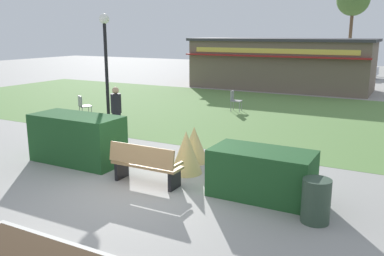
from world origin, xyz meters
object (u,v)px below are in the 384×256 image
at_px(parked_car_west_slot, 285,67).
at_px(parked_car_center_slot, 347,69).
at_px(person_strolling, 116,112).
at_px(park_bench, 145,164).
at_px(trash_bin, 316,201).
at_px(lamppost_mid, 106,56).
at_px(cafe_chair_west, 83,104).
at_px(tree_center_bg, 353,0).
at_px(cafe_chair_center, 234,99).
at_px(food_kiosk, 280,64).

xyz_separation_m(parked_car_west_slot, parked_car_center_slot, (4.88, 0.01, 0.00)).
relative_size(person_strolling, parked_car_center_slot, 0.39).
xyz_separation_m(park_bench, trash_bin, (3.84, -0.13, -0.07)).
relative_size(lamppost_mid, person_strolling, 2.40).
bearing_deg(park_bench, parked_car_center_slot, 88.82).
bearing_deg(cafe_chair_west, tree_center_bg, 76.29).
height_order(lamppost_mid, tree_center_bg, tree_center_bg).
relative_size(trash_bin, cafe_chair_center, 0.93).
xyz_separation_m(park_bench, parked_car_west_slot, (-4.34, 26.40, 0.16)).
height_order(cafe_chair_west, tree_center_bg, tree_center_bg).
distance_m(park_bench, parked_car_west_slot, 26.75).
bearing_deg(cafe_chair_west, parked_car_center_slot, 71.40).
xyz_separation_m(lamppost_mid, trash_bin, (8.60, -4.63, -2.14)).
xyz_separation_m(park_bench, person_strolling, (-3.24, 3.07, 0.38)).
bearing_deg(cafe_chair_center, trash_bin, -59.71).
bearing_deg(cafe_chair_center, lamppost_mid, -122.06).
relative_size(park_bench, food_kiosk, 0.16).
bearing_deg(cafe_chair_west, food_kiosk, 70.35).
bearing_deg(parked_car_west_slot, person_strolling, -87.30).
bearing_deg(park_bench, tree_center_bg, 90.26).
relative_size(food_kiosk, person_strolling, 6.44).
distance_m(trash_bin, cafe_chair_center, 11.00).
distance_m(lamppost_mid, parked_car_center_slot, 22.62).
xyz_separation_m(lamppost_mid, cafe_chair_west, (-1.85, 0.64, -2.03)).
bearing_deg(food_kiosk, lamppost_mid, -101.24).
relative_size(cafe_chair_center, parked_car_center_slot, 0.20).
height_order(cafe_chair_center, tree_center_bg, tree_center_bg).
bearing_deg(lamppost_mid, trash_bin, -28.30).
bearing_deg(tree_center_bg, person_strolling, -96.17).
distance_m(trash_bin, parked_car_west_slot, 27.76).
distance_m(park_bench, food_kiosk, 17.81).
bearing_deg(cafe_chair_center, cafe_chair_west, -139.24).
height_order(person_strolling, parked_car_center_slot, person_strolling).
distance_m(park_bench, cafe_chair_center, 9.52).
bearing_deg(person_strolling, cafe_chair_center, -142.09).
height_order(lamppost_mid, food_kiosk, lamppost_mid).
height_order(park_bench, person_strolling, person_strolling).
xyz_separation_m(lamppost_mid, cafe_chair_center, (3.05, 4.87, -2.03)).
bearing_deg(trash_bin, cafe_chair_center, 120.29).
height_order(lamppost_mid, person_strolling, lamppost_mid).
bearing_deg(tree_center_bg, cafe_chair_center, -94.02).
distance_m(person_strolling, parked_car_center_slot, 23.63).
bearing_deg(parked_car_center_slot, lamppost_mid, -103.61).
height_order(food_kiosk, parked_car_center_slot, food_kiosk).
xyz_separation_m(cafe_chair_west, parked_car_west_slot, (2.28, 21.25, 0.12)).
xyz_separation_m(food_kiosk, cafe_chair_west, (-4.46, -12.50, -1.00)).
xyz_separation_m(food_kiosk, parked_car_west_slot, (-2.19, 8.75, -0.89)).
xyz_separation_m(trash_bin, person_strolling, (-7.07, 3.20, 0.45)).
relative_size(parked_car_west_slot, tree_center_bg, 0.57).
height_order(cafe_chair_west, person_strolling, person_strolling).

